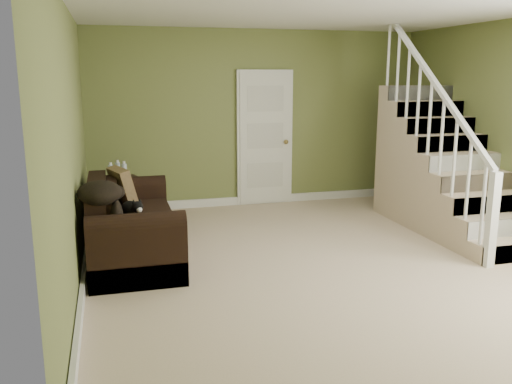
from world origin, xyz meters
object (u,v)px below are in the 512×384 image
sofa (129,228)px  side_table (120,204)px  cat (132,210)px  banana (144,220)px

sofa → side_table: bearing=93.7°
side_table → cat: (0.11, -1.16, 0.21)m
cat → banana: 0.25m
side_table → banana: (0.22, -1.37, 0.14)m
cat → sofa: bearing=92.9°
banana → cat: bearing=105.1°
sofa → side_table: size_ratio=2.36×
side_table → banana: side_table is taller
sofa → side_table: 1.07m
cat → side_table: bearing=75.8°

